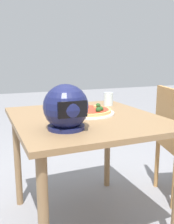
{
  "coord_description": "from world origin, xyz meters",
  "views": [
    {
      "loc": [
        0.59,
        1.43,
        1.12
      ],
      "look_at": [
        -0.02,
        -0.03,
        0.78
      ],
      "focal_mm": 40.53,
      "sensor_mm": 36.0,
      "label": 1
    }
  ],
  "objects_px": {
    "pizza": "(88,110)",
    "drinking_glass": "(108,99)",
    "motorcycle_helmet": "(66,108)",
    "dining_table": "(86,131)"
  },
  "relations": [
    {
      "from": "pizza",
      "to": "drinking_glass",
      "type": "distance_m",
      "value": 0.34
    },
    {
      "from": "pizza",
      "to": "drinking_glass",
      "type": "bearing_deg",
      "value": -139.92
    },
    {
      "from": "motorcycle_helmet",
      "to": "drinking_glass",
      "type": "xyz_separation_m",
      "value": [
        -0.51,
        -0.51,
        -0.06
      ]
    },
    {
      "from": "pizza",
      "to": "drinking_glass",
      "type": "height_order",
      "value": "drinking_glass"
    },
    {
      "from": "dining_table",
      "to": "pizza",
      "type": "xyz_separation_m",
      "value": [
        -0.04,
        -0.06,
        0.12
      ]
    },
    {
      "from": "dining_table",
      "to": "drinking_glass",
      "type": "relative_size",
      "value": 9.71
    },
    {
      "from": "motorcycle_helmet",
      "to": "drinking_glass",
      "type": "bearing_deg",
      "value": -134.95
    },
    {
      "from": "dining_table",
      "to": "motorcycle_helmet",
      "type": "bearing_deg",
      "value": 48.48
    },
    {
      "from": "motorcycle_helmet",
      "to": "drinking_glass",
      "type": "relative_size",
      "value": 2.29
    },
    {
      "from": "dining_table",
      "to": "drinking_glass",
      "type": "xyz_separation_m",
      "value": [
        -0.3,
        -0.28,
        0.15
      ]
    }
  ]
}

